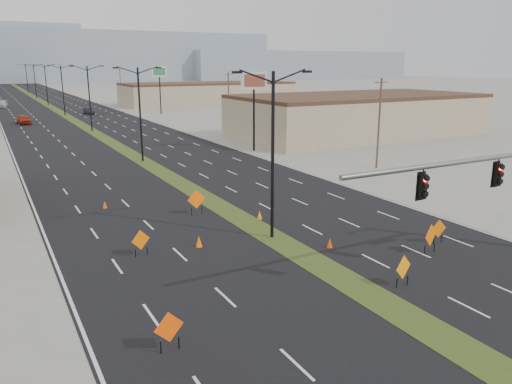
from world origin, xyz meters
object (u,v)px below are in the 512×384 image
streetlight_4 (46,84)px  cone_1 (330,243)px  streetlight_1 (140,111)px  construction_sign_5 (431,236)px  construction_sign_0 (169,329)px  car_mid (89,111)px  streetlight_5 (35,80)px  streetlight_0 (273,151)px  cone_3 (105,205)px  streetlight_3 (63,88)px  cone_2 (260,215)px  construction_sign_2 (196,200)px  construction_sign_3 (403,268)px  car_left (24,119)px  pole_sign_east_far (159,75)px  car_far (2,104)px  pole_sign_east_near (254,87)px  cone_0 (199,242)px  construction_sign_4 (439,230)px  streetlight_6 (27,78)px  streetlight_2 (89,96)px

streetlight_4 → cone_1: 115.25m
streetlight_1 → construction_sign_5: streetlight_1 is taller
streetlight_1 → construction_sign_0: size_ratio=6.25×
car_mid → streetlight_5: bearing=91.0°
streetlight_0 → cone_3: 14.70m
streetlight_3 → cone_2: streetlight_3 is taller
streetlight_3 → construction_sign_2: (-2.27, -77.30, -4.35)m
streetlight_0 → construction_sign_3: (2.00, -9.00, -4.49)m
streetlight_0 → streetlight_1: size_ratio=1.00×
car_left → cone_2: 68.61m
streetlight_1 → pole_sign_east_far: streetlight_1 is taller
car_far → pole_sign_east_near: bearing=-65.6°
streetlight_0 → streetlight_5: same height
car_far → construction_sign_2: size_ratio=3.07×
cone_0 → construction_sign_4: bearing=-26.1°
construction_sign_0 → cone_0: (5.10, 9.64, -0.60)m
streetlight_6 → cone_2: (1.15, -164.35, -5.12)m
construction_sign_0 → cone_2: construction_sign_0 is taller
streetlight_0 → cone_2: bearing=72.6°
car_left → construction_sign_3: 81.25m
streetlight_4 → cone_0: 111.57m
streetlight_1 → cone_2: size_ratio=16.73×
car_mid → car_far: (-15.29, 26.40, 0.14)m
streetlight_0 → car_left: size_ratio=2.07×
streetlight_4 → construction_sign_2: streetlight_4 is taller
streetlight_3 → cone_2: (1.15, -80.35, -5.12)m
cone_1 → pole_sign_east_near: size_ratio=0.06×
construction_sign_3 → pole_sign_east_near: pole_sign_east_near is taller
streetlight_1 → cone_2: streetlight_1 is taller
streetlight_1 → cone_2: (1.15, -24.35, -5.12)m
car_left → cone_2: size_ratio=8.07×
car_far → cone_1: bearing=-75.9°
construction_sign_3 → streetlight_6: bearing=76.5°
streetlight_5 → construction_sign_5: (6.52, -146.51, -4.42)m
streetlight_4 → construction_sign_2: (-2.27, -105.30, -4.35)m
construction_sign_3 → streetlight_0: bearing=88.4°
car_mid → streetlight_0: bearing=-97.3°
construction_sign_4 → pole_sign_east_near: size_ratio=0.16×
streetlight_6 → streetlight_2: bearing=-90.0°
pole_sign_east_near → cone_3: bearing=-121.1°
construction_sign_3 → cone_0: construction_sign_3 is taller
construction_sign_4 → construction_sign_5: construction_sign_5 is taller
streetlight_2 → construction_sign_2: 49.54m
streetlight_1 → streetlight_4: bearing=90.0°
streetlight_2 → construction_sign_2: (-2.27, -49.30, -4.35)m
construction_sign_4 → cone_1: construction_sign_4 is taller
streetlight_4 → cone_0: streetlight_4 is taller
streetlight_0 → construction_sign_0: (-9.68, -9.00, -4.48)m
car_left → construction_sign_5: construction_sign_5 is taller
streetlight_4 → car_far: size_ratio=1.80×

